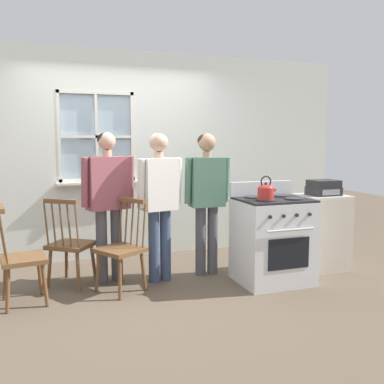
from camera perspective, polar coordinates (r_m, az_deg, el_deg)
The scene contains 13 objects.
ground_plane at distance 4.59m, azimuth -6.36°, elevation -12.84°, with size 16.00×16.00×0.00m, color brown.
wall_back at distance 5.70m, azimuth -9.60°, elevation 4.69°, with size 6.40×0.16×2.70m.
chair_by_window at distance 4.77m, azimuth -15.94°, elevation -6.84°, with size 0.57×0.57×0.95m.
chair_near_wall at distance 4.48m, azimuth -9.34°, elevation -7.55°, with size 0.56×0.57×0.95m.
chair_center_cluster at distance 4.38m, azimuth -21.85°, elevation -8.29°, with size 0.45×0.47×0.95m.
person_elderly_left at distance 4.69m, azimuth -11.14°, elevation -0.11°, with size 0.61×0.32×1.63m.
person_teen_center at distance 4.63m, azimuth -4.38°, elevation -0.19°, with size 0.53×0.28×1.62m.
person_adult_right at distance 4.88m, azimuth 1.99°, elevation 0.27°, with size 0.54×0.22×1.63m.
stove at distance 4.77m, azimuth 10.72°, elevation -6.23°, with size 0.77×0.68×1.08m.
kettle at distance 4.48m, azimuth 9.81°, elevation 0.10°, with size 0.21×0.17×0.25m.
potted_plant at distance 5.58m, azimuth -12.42°, elevation 2.09°, with size 0.17×0.17×0.29m.
side_counter at distance 5.41m, azimuth 16.81°, elevation -5.11°, with size 0.55×0.50×0.90m.
stereo at distance 5.31m, azimuth 17.14°, elevation 0.54°, with size 0.34×0.29×0.18m.
Camera 1 is at (-0.96, -4.22, 1.55)m, focal length 40.00 mm.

